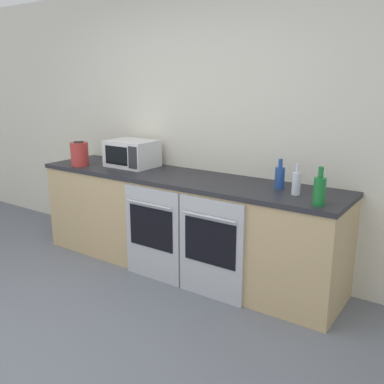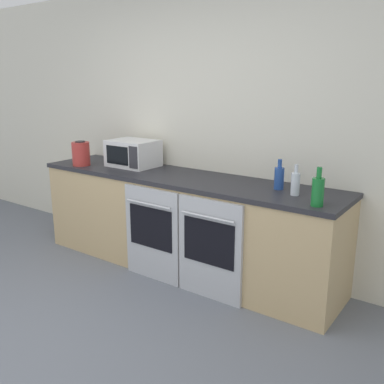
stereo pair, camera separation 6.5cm
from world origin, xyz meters
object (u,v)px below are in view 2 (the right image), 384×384
Objects in this scene: bottle_green at (318,191)px; bottle_clear at (295,183)px; oven_left at (152,234)px; microwave at (133,153)px; bottle_blue at (279,177)px; kettle at (81,154)px; oven_right at (209,249)px.

bottle_green reaches higher than bottle_clear.
microwave is (-0.59, 0.42, 0.59)m from oven_left.
bottle_green is 1.13× the size of bottle_blue.
bottle_blue is (0.98, 0.40, 0.56)m from oven_left.
bottle_green is (1.39, 0.12, 0.57)m from oven_left.
microwave is 1.76m from bottle_clear.
kettle is at bearing 179.41° from bottle_green.
bottle_green is at bearing 5.01° from oven_left.
oven_right is 0.84m from bottle_clear.
oven_left is at bearing -157.66° from bottle_blue.
bottle_blue is (-0.41, 0.28, -0.01)m from bottle_green.
kettle is (-2.21, -0.16, 0.03)m from bottle_clear.
oven_left is at bearing -165.25° from bottle_clear.
oven_right is 3.07× the size of bottle_green.
oven_right is at bearing 0.00° from oven_left.
oven_left is at bearing 180.00° from oven_right.
bottle_clear is (1.16, 0.31, 0.56)m from oven_left.
bottle_blue is (1.58, -0.02, -0.04)m from microwave.
kettle is (-0.46, -0.27, -0.01)m from microwave.
bottle_clear is (-0.24, 0.18, -0.01)m from bottle_green.
oven_right is at bearing -5.10° from kettle.
bottle_green is 2.44m from kettle.
bottle_green reaches higher than oven_right.
kettle is at bearing -175.91° from bottle_clear.
oven_right is 1.40m from microwave.
bottle_green is 1.10× the size of kettle.
microwave is at bearing 179.35° from bottle_blue.
oven_left and oven_right have the same top height.
microwave is at bearing 31.07° from kettle.
microwave is 1.91× the size of kettle.
bottle_green reaches higher than microwave.
bottle_green is at bearing -0.59° from kettle.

